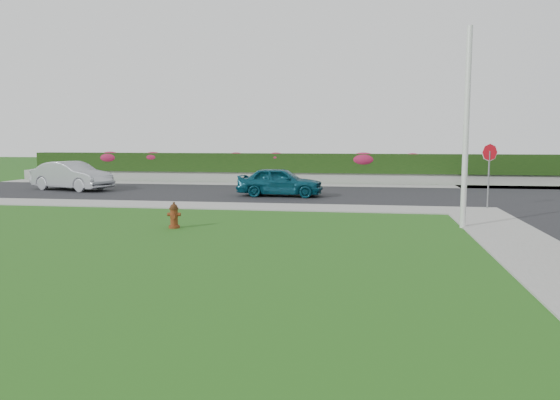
% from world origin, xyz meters
% --- Properties ---
extents(ground, '(120.00, 120.00, 0.00)m').
position_xyz_m(ground, '(0.00, 0.00, 0.00)').
color(ground, black).
rests_on(ground, ground).
extents(street_far, '(26.00, 8.00, 0.04)m').
position_xyz_m(street_far, '(-5.00, 14.00, 0.02)').
color(street_far, black).
rests_on(street_far, ground).
extents(sidewalk_far, '(24.00, 2.00, 0.04)m').
position_xyz_m(sidewalk_far, '(-6.00, 9.00, 0.02)').
color(sidewalk_far, gray).
rests_on(sidewalk_far, ground).
extents(curb_corner, '(2.00, 2.00, 0.04)m').
position_xyz_m(curb_corner, '(7.00, 9.00, 0.02)').
color(curb_corner, gray).
rests_on(curb_corner, ground).
extents(sidewalk_beyond, '(34.00, 2.00, 0.04)m').
position_xyz_m(sidewalk_beyond, '(-1.00, 19.00, 0.02)').
color(sidewalk_beyond, gray).
rests_on(sidewalk_beyond, ground).
extents(retaining_wall, '(34.00, 0.40, 0.60)m').
position_xyz_m(retaining_wall, '(-1.00, 20.50, 0.30)').
color(retaining_wall, gray).
rests_on(retaining_wall, ground).
extents(hedge, '(32.00, 0.90, 1.10)m').
position_xyz_m(hedge, '(-1.00, 20.60, 1.15)').
color(hedge, black).
rests_on(hedge, retaining_wall).
extents(fire_hydrant, '(0.38, 0.36, 0.74)m').
position_xyz_m(fire_hydrant, '(-2.15, 3.89, 0.35)').
color(fire_hydrant, '#4D180C').
rests_on(fire_hydrant, ground).
extents(sedan_teal, '(3.76, 1.56, 1.27)m').
position_xyz_m(sedan_teal, '(-0.49, 12.67, 0.68)').
color(sedan_teal, '#0B4355').
rests_on(sedan_teal, street_far).
extents(sedan_silver, '(4.50, 2.67, 1.40)m').
position_xyz_m(sedan_silver, '(-11.06, 13.88, 0.74)').
color(sedan_silver, '#A6A8AE').
rests_on(sedan_silver, street_far).
extents(utility_pole, '(0.16, 0.16, 5.65)m').
position_xyz_m(utility_pole, '(6.02, 5.27, 2.83)').
color(utility_pole, silver).
rests_on(utility_pole, ground).
extents(stop_sign, '(0.60, 0.28, 2.38)m').
position_xyz_m(stop_sign, '(7.62, 9.77, 1.75)').
color(stop_sign, slate).
rests_on(stop_sign, ground).
extents(flower_clump_a, '(1.46, 0.94, 0.73)m').
position_xyz_m(flower_clump_a, '(-12.31, 20.50, 1.41)').
color(flower_clump_a, '#B01E45').
rests_on(flower_clump_a, hedge).
extents(flower_clump_b, '(1.24, 0.80, 0.62)m').
position_xyz_m(flower_clump_b, '(-9.54, 20.50, 1.45)').
color(flower_clump_b, '#B01E45').
rests_on(flower_clump_b, hedge).
extents(flower_clump_c, '(1.07, 0.69, 0.53)m').
position_xyz_m(flower_clump_c, '(-4.38, 20.50, 1.49)').
color(flower_clump_c, '#B01E45').
rests_on(flower_clump_c, hedge).
extents(flower_clump_d, '(1.12, 0.72, 0.56)m').
position_xyz_m(flower_clump_d, '(-2.01, 20.50, 1.48)').
color(flower_clump_d, '#B01E45').
rests_on(flower_clump_d, hedge).
extents(flower_clump_e, '(1.57, 1.01, 0.79)m').
position_xyz_m(flower_clump_e, '(3.03, 20.50, 1.39)').
color(flower_clump_e, '#B01E45').
rests_on(flower_clump_e, hedge).
extents(flower_clump_f, '(1.01, 0.65, 0.51)m').
position_xyz_m(flower_clump_f, '(5.76, 20.50, 1.50)').
color(flower_clump_f, '#B01E45').
rests_on(flower_clump_f, hedge).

